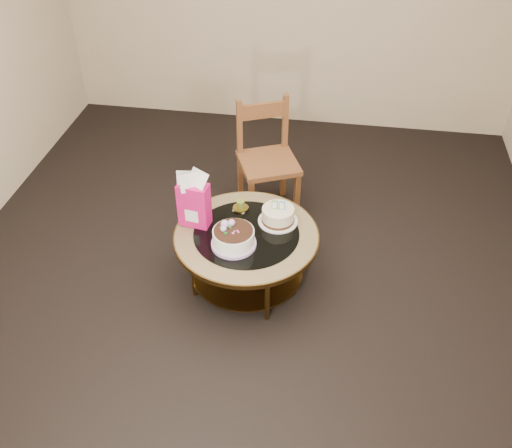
% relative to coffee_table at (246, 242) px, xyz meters
% --- Properties ---
extents(ground, '(5.00, 5.00, 0.00)m').
position_rel_coffee_table_xyz_m(ground, '(-0.00, 0.00, -0.38)').
color(ground, black).
rests_on(ground, ground).
extents(room_walls, '(4.52, 5.02, 2.61)m').
position_rel_coffee_table_xyz_m(room_walls, '(-0.00, 0.00, 1.16)').
color(room_walls, beige).
rests_on(room_walls, ground).
extents(coffee_table, '(1.02, 1.02, 0.46)m').
position_rel_coffee_table_xyz_m(coffee_table, '(0.00, 0.00, 0.00)').
color(coffee_table, brown).
rests_on(coffee_table, ground).
extents(decorated_cake, '(0.31, 0.31, 0.18)m').
position_rel_coffee_table_xyz_m(decorated_cake, '(-0.06, -0.14, 0.14)').
color(decorated_cake, '#C19ADA').
rests_on(decorated_cake, coffee_table).
extents(cream_cake, '(0.28, 0.28, 0.18)m').
position_rel_coffee_table_xyz_m(cream_cake, '(0.20, 0.16, 0.14)').
color(cream_cake, white).
rests_on(cream_cake, coffee_table).
extents(gift_bag, '(0.23, 0.18, 0.42)m').
position_rel_coffee_table_xyz_m(gift_bag, '(-0.37, 0.05, 0.29)').
color(gift_bag, '#EE167E').
rests_on(gift_bag, coffee_table).
extents(pillar_candle, '(0.11, 0.11, 0.09)m').
position_rel_coffee_table_xyz_m(pillar_candle, '(-0.09, 0.26, 0.11)').
color(pillar_candle, tan).
rests_on(pillar_candle, coffee_table).
extents(dining_chair, '(0.59, 0.59, 0.97)m').
position_rel_coffee_table_xyz_m(dining_chair, '(0.01, 0.91, 0.11)').
color(dining_chair, brown).
rests_on(dining_chair, ground).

